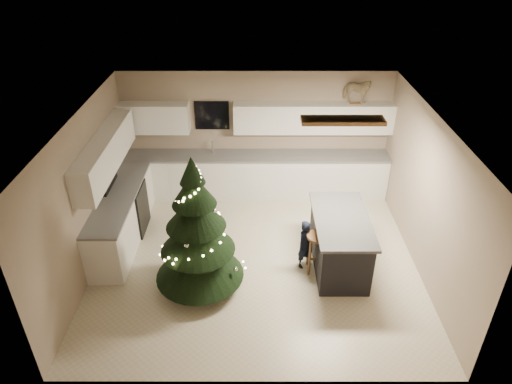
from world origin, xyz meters
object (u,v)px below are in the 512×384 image
(toddler, at_px, (306,244))
(rocking_horse, at_px, (357,91))
(island, at_px, (339,242))
(christmas_tree, at_px, (197,237))
(bar_stool, at_px, (317,244))

(toddler, distance_m, rocking_horse, 3.30)
(island, bearing_deg, christmas_tree, -167.48)
(toddler, bearing_deg, bar_stool, -67.46)
(bar_stool, bearing_deg, toddler, 149.17)
(island, relative_size, toddler, 1.90)
(christmas_tree, bearing_deg, toddler, 15.45)
(bar_stool, distance_m, toddler, 0.22)
(island, relative_size, rocking_horse, 2.67)
(toddler, xyz_separation_m, rocking_horse, (1.12, 2.52, 1.82))
(bar_stool, height_order, toddler, toddler)
(toddler, bearing_deg, christmas_tree, 158.82)
(rocking_horse, bearing_deg, bar_stool, -176.00)
(bar_stool, xyz_separation_m, rocking_horse, (0.94, 2.62, 1.73))
(toddler, bearing_deg, island, -33.48)
(island, bearing_deg, rocking_horse, 77.35)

